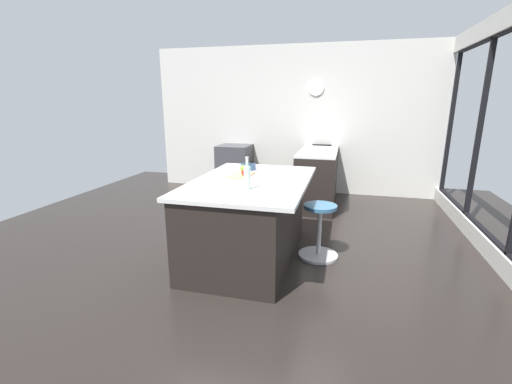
{
  "coord_description": "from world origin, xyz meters",
  "views": [
    {
      "loc": [
        3.7,
        1.02,
        1.7
      ],
      "look_at": [
        0.21,
        0.11,
        0.75
      ],
      "focal_mm": 24.28,
      "sensor_mm": 36.0,
      "label": 1
    }
  ],
  "objects_px": {
    "apple_green": "(243,169)",
    "stool_by_window": "(319,233)",
    "cutting_board": "(241,175)",
    "oven_range": "(235,168)",
    "kitchen_island": "(248,218)",
    "fruit_bowl": "(248,167)",
    "apple_red": "(245,173)",
    "water_bottle": "(247,177)"
  },
  "relations": [
    {
      "from": "stool_by_window",
      "to": "cutting_board",
      "type": "distance_m",
      "value": 1.09
    },
    {
      "from": "cutting_board",
      "to": "apple_green",
      "type": "relative_size",
      "value": 4.39
    },
    {
      "from": "kitchen_island",
      "to": "stool_by_window",
      "type": "bearing_deg",
      "value": 102.44
    },
    {
      "from": "apple_red",
      "to": "water_bottle",
      "type": "bearing_deg",
      "value": 19.07
    },
    {
      "from": "stool_by_window",
      "to": "cutting_board",
      "type": "height_order",
      "value": "cutting_board"
    },
    {
      "from": "oven_range",
      "to": "water_bottle",
      "type": "distance_m",
      "value": 3.44
    },
    {
      "from": "cutting_board",
      "to": "fruit_bowl",
      "type": "bearing_deg",
      "value": -177.79
    },
    {
      "from": "stool_by_window",
      "to": "water_bottle",
      "type": "height_order",
      "value": "water_bottle"
    },
    {
      "from": "oven_range",
      "to": "fruit_bowl",
      "type": "relative_size",
      "value": 4.72
    },
    {
      "from": "stool_by_window",
      "to": "water_bottle",
      "type": "distance_m",
      "value": 1.14
    },
    {
      "from": "apple_green",
      "to": "stool_by_window",
      "type": "bearing_deg",
      "value": 82.86
    },
    {
      "from": "apple_red",
      "to": "water_bottle",
      "type": "relative_size",
      "value": 0.24
    },
    {
      "from": "stool_by_window",
      "to": "fruit_bowl",
      "type": "relative_size",
      "value": 3.24
    },
    {
      "from": "oven_range",
      "to": "cutting_board",
      "type": "height_order",
      "value": "cutting_board"
    },
    {
      "from": "oven_range",
      "to": "apple_green",
      "type": "bearing_deg",
      "value": 20.35
    },
    {
      "from": "stool_by_window",
      "to": "kitchen_island",
      "type": "bearing_deg",
      "value": -77.56
    },
    {
      "from": "apple_green",
      "to": "kitchen_island",
      "type": "bearing_deg",
      "value": 23.99
    },
    {
      "from": "apple_red",
      "to": "apple_green",
      "type": "distance_m",
      "value": 0.22
    },
    {
      "from": "fruit_bowl",
      "to": "apple_red",
      "type": "bearing_deg",
      "value": 11.26
    },
    {
      "from": "oven_range",
      "to": "stool_by_window",
      "type": "distance_m",
      "value": 3.19
    },
    {
      "from": "oven_range",
      "to": "fruit_bowl",
      "type": "bearing_deg",
      "value": 22.04
    },
    {
      "from": "oven_range",
      "to": "apple_red",
      "type": "bearing_deg",
      "value": 20.33
    },
    {
      "from": "kitchen_island",
      "to": "stool_by_window",
      "type": "xyz_separation_m",
      "value": [
        -0.17,
        0.78,
        -0.16
      ]
    },
    {
      "from": "apple_red",
      "to": "stool_by_window",
      "type": "bearing_deg",
      "value": 96.51
    },
    {
      "from": "stool_by_window",
      "to": "apple_red",
      "type": "xyz_separation_m",
      "value": [
        0.09,
        -0.83,
        0.66
      ]
    },
    {
      "from": "stool_by_window",
      "to": "apple_green",
      "type": "height_order",
      "value": "apple_green"
    },
    {
      "from": "apple_red",
      "to": "oven_range",
      "type": "bearing_deg",
      "value": -159.67
    },
    {
      "from": "fruit_bowl",
      "to": "water_bottle",
      "type": "bearing_deg",
      "value": 15.4
    },
    {
      "from": "fruit_bowl",
      "to": "apple_green",
      "type": "bearing_deg",
      "value": 3.14
    },
    {
      "from": "oven_range",
      "to": "cutting_board",
      "type": "xyz_separation_m",
      "value": [
        2.61,
        0.93,
        0.45
      ]
    },
    {
      "from": "stool_by_window",
      "to": "fruit_bowl",
      "type": "xyz_separation_m",
      "value": [
        -0.35,
        -0.92,
        0.64
      ]
    },
    {
      "from": "cutting_board",
      "to": "fruit_bowl",
      "type": "distance_m",
      "value": 0.36
    },
    {
      "from": "oven_range",
      "to": "apple_green",
      "type": "distance_m",
      "value": 2.71
    },
    {
      "from": "apple_green",
      "to": "fruit_bowl",
      "type": "bearing_deg",
      "value": -176.86
    },
    {
      "from": "stool_by_window",
      "to": "apple_green",
      "type": "relative_size",
      "value": 7.41
    },
    {
      "from": "oven_range",
      "to": "kitchen_island",
      "type": "xyz_separation_m",
      "value": [
        2.78,
        1.05,
        0.0
      ]
    },
    {
      "from": "stool_by_window",
      "to": "cutting_board",
      "type": "bearing_deg",
      "value": -89.57
    },
    {
      "from": "oven_range",
      "to": "stool_by_window",
      "type": "xyz_separation_m",
      "value": [
        2.61,
        1.83,
        -0.16
      ]
    },
    {
      "from": "apple_red",
      "to": "apple_green",
      "type": "bearing_deg",
      "value": -159.84
    },
    {
      "from": "stool_by_window",
      "to": "water_bottle",
      "type": "bearing_deg",
      "value": -48.58
    },
    {
      "from": "apple_green",
      "to": "water_bottle",
      "type": "bearing_deg",
      "value": 19.4
    },
    {
      "from": "oven_range",
      "to": "fruit_bowl",
      "type": "xyz_separation_m",
      "value": [
        2.25,
        0.91,
        0.48
      ]
    }
  ]
}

